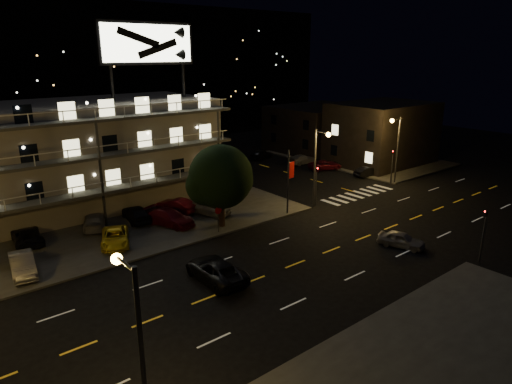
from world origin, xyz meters
TOP-DOWN VIEW (x-y plane):
  - ground at (0.00, 0.00)m, footprint 140.00×140.00m
  - curb_nw at (-14.00, 20.00)m, footprint 44.00×24.00m
  - curb_ne at (30.00, 20.00)m, footprint 16.00×24.00m
  - motel at (-9.94, 23.88)m, footprint 28.00×13.80m
  - side_bldg_front at (29.99, 16.00)m, footprint 14.06×10.00m
  - side_bldg_back at (29.99, 28.00)m, footprint 14.06×12.00m
  - hill_backdrop at (-5.94, 68.78)m, footprint 120.00×25.00m
  - streetlight_nc at (8.50, 7.94)m, footprint 0.44×1.92m
  - streetlight_ne at (22.14, 8.30)m, footprint 1.92×0.44m
  - streetlight_s at (-18.00, -7.94)m, footprint 0.44×1.92m
  - signal_nw at (9.00, 8.50)m, footprint 0.20×0.27m
  - signal_sw at (9.00, -8.50)m, footprint 0.20×0.27m
  - signal_ne at (22.00, 8.50)m, footprint 0.27×0.20m
  - banner_north at (5.09, 8.40)m, footprint 0.83×0.16m
  - stop_sign at (-3.00, 8.57)m, footprint 0.91×0.11m
  - tree at (-1.98, 9.63)m, footprint 5.89×5.68m
  - lot_car_1 at (-18.18, 10.80)m, footprint 2.08×4.51m
  - lot_car_2 at (-11.08, 11.61)m, footprint 3.73×5.04m
  - lot_car_3 at (-5.49, 12.77)m, footprint 3.72×5.35m
  - lot_car_4 at (-1.14, 12.93)m, footprint 3.25×4.87m
  - lot_car_6 at (-16.54, 16.44)m, footprint 2.49×4.70m
  - lot_car_7 at (-10.97, 16.36)m, footprint 3.43×4.82m
  - lot_car_8 at (-7.37, 15.63)m, footprint 2.32×4.58m
  - lot_car_9 at (-3.28, 15.42)m, footprint 2.74×4.43m
  - side_car_0 at (22.66, 12.45)m, footprint 3.90×1.85m
  - side_car_1 at (21.05, 18.27)m, footprint 4.96×3.50m
  - side_car_2 at (20.98, 22.59)m, footprint 4.57×2.00m
  - side_car_3 at (18.45, 28.60)m, footprint 4.49×2.84m
  - road_car_east at (6.86, -3.11)m, footprint 2.60×3.97m
  - road_car_west at (-7.97, 1.71)m, footprint 2.58×5.41m

SIDE VIEW (x-z plane):
  - ground at x=0.00m, z-range 0.00..0.00m
  - curb_nw at x=-14.00m, z-range 0.00..0.15m
  - curb_ne at x=30.00m, z-range 0.00..0.15m
  - side_car_0 at x=22.66m, z-range 0.00..1.23m
  - side_car_1 at x=21.05m, z-range 0.00..1.26m
  - road_car_east at x=6.86m, z-range 0.00..1.26m
  - side_car_2 at x=20.98m, z-range 0.00..1.31m
  - side_car_3 at x=18.45m, z-range 0.00..1.42m
  - road_car_west at x=-7.97m, z-range 0.00..1.49m
  - lot_car_6 at x=-16.54m, z-range 0.15..1.41m
  - lot_car_2 at x=-11.08m, z-range 0.15..1.42m
  - lot_car_7 at x=-10.97m, z-range 0.15..1.45m
  - lot_car_9 at x=-3.28m, z-range 0.15..1.53m
  - lot_car_1 at x=-18.18m, z-range 0.15..1.58m
  - lot_car_3 at x=-5.49m, z-range 0.15..1.59m
  - lot_car_8 at x=-7.37m, z-range 0.15..1.64m
  - lot_car_4 at x=-1.14m, z-range 0.15..1.69m
  - stop_sign at x=-3.00m, z-range 0.41..3.01m
  - signal_nw at x=9.00m, z-range 0.27..4.87m
  - signal_sw at x=9.00m, z-range 0.27..4.87m
  - signal_ne at x=22.00m, z-range 0.27..4.87m
  - banner_north at x=5.09m, z-range 0.23..6.63m
  - side_bldg_back at x=29.99m, z-range 0.00..7.00m
  - side_bldg_front at x=29.99m, z-range 0.00..8.50m
  - tree at x=-1.98m, z-range 0.85..8.27m
  - streetlight_nc at x=8.50m, z-range 0.96..8.96m
  - streetlight_ne at x=22.14m, z-range 0.96..8.96m
  - streetlight_s at x=-18.00m, z-range 0.96..8.96m
  - motel at x=-9.94m, z-range -3.71..14.39m
  - hill_backdrop at x=-5.94m, z-range -0.45..23.55m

